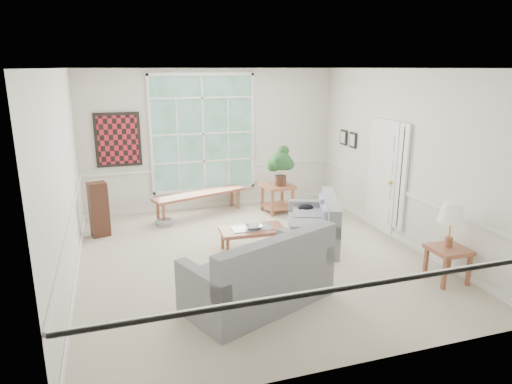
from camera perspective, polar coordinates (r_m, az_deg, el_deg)
floor at (r=7.57m, az=-0.26°, el=-8.17°), size 5.50×6.00×0.01m
ceiling at (r=6.94m, az=-0.29°, el=15.22°), size 5.50×6.00×0.02m
wall_back at (r=9.96m, az=-5.51°, el=6.51°), size 5.50×0.02×3.00m
wall_front at (r=4.45m, az=11.48°, el=-4.88°), size 5.50×0.02×3.00m
wall_left at (r=6.82m, az=-22.88°, el=1.29°), size 0.02×6.00×3.00m
wall_right at (r=8.34m, az=18.10°, el=4.11°), size 0.02×6.00×3.00m
window_back at (r=9.86m, az=-6.62°, el=7.27°), size 2.30×0.08×2.40m
entry_door at (r=8.89m, az=15.43°, el=2.00°), size 0.08×0.90×2.10m
door_sidelight at (r=8.36m, az=17.80°, el=1.71°), size 0.08×0.26×1.90m
wall_art at (r=9.68m, az=-16.87°, el=6.27°), size 0.90×0.06×1.10m
wall_frame_near at (r=9.76m, az=11.97°, el=6.37°), size 0.04×0.26×0.32m
wall_frame_far at (r=10.10m, az=10.86°, el=6.72°), size 0.04×0.26×0.32m
loveseat_right at (r=8.03m, az=7.06°, el=-3.61°), size 1.32×1.75×0.85m
loveseat_front at (r=5.99m, az=0.21°, el=-9.35°), size 2.12×1.63×1.02m
coffee_table at (r=7.75m, az=-0.46°, el=-5.96°), size 1.11×0.64×0.40m
pewter_bowl at (r=7.63m, az=-0.28°, el=-4.35°), size 0.36×0.36×0.08m
window_bench at (r=9.68m, az=-7.04°, el=-1.49°), size 2.03×1.01×0.47m
end_table at (r=9.76m, az=2.68°, el=-0.81°), size 0.68×0.68×0.61m
houseplant at (r=9.54m, az=3.11°, el=3.30°), size 0.51×0.51×0.85m
side_table at (r=7.22m, az=22.77°, el=-8.35°), size 0.52×0.52×0.52m
table_lamp at (r=7.05m, az=23.15°, el=-3.80°), size 0.50×0.50×0.66m
pet_bed at (r=9.20m, az=-11.35°, el=-3.74°), size 0.43×0.43×0.11m
floor_speaker at (r=8.80m, az=-19.06°, el=-2.08°), size 0.37×0.32×1.01m
cat at (r=8.53m, az=6.24°, el=-1.90°), size 0.35×0.31×0.14m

